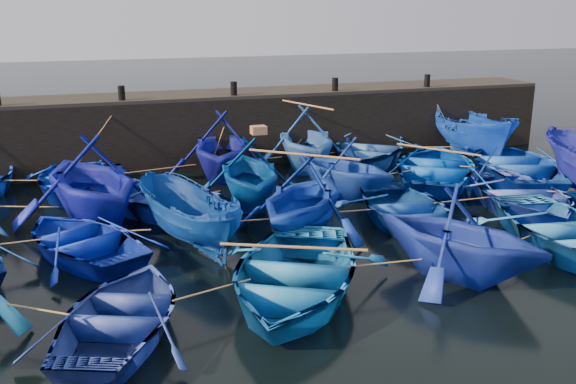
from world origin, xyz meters
name	(u,v)px	position (x,y,z in m)	size (l,w,h in m)	color
ground	(329,255)	(0.00, 0.00, 0.00)	(120.00, 120.00, 0.00)	black
quay_wall	(229,128)	(0.00, 10.50, 1.25)	(26.00, 2.50, 2.50)	black
quay_top	(228,94)	(0.00, 10.50, 2.56)	(26.00, 2.50, 0.12)	black
bollard_1	(122,93)	(-4.00, 9.60, 2.87)	(0.24, 0.24, 0.50)	black
bollard_2	(234,88)	(0.00, 9.60, 2.87)	(0.24, 0.24, 0.50)	black
bollard_3	(335,84)	(4.00, 9.60, 2.87)	(0.24, 0.24, 0.50)	black
bollard_4	(427,81)	(8.00, 9.60, 2.87)	(0.24, 0.24, 0.50)	black
boat_1	(74,179)	(-5.80, 7.27, 0.51)	(3.49, 4.88, 1.01)	#072CD4
boat_2	(221,145)	(-0.91, 7.85, 1.17)	(3.84, 4.45, 2.34)	#0F168E
boat_3	(305,138)	(2.23, 8.02, 1.18)	(3.88, 4.50, 2.37)	blue
boat_4	(369,148)	(4.88, 8.28, 0.58)	(4.01, 5.60, 1.16)	navy
boat_5	(473,134)	(9.00, 7.58, 0.99)	(1.93, 5.13, 1.99)	blue
boat_7	(91,178)	(-5.31, 4.25, 1.29)	(4.21, 4.88, 2.57)	#0E1694
boat_8	(166,198)	(-3.31, 4.31, 0.51)	(3.50, 4.89, 1.01)	#1E3AA9
boat_9	(249,171)	(-0.81, 4.41, 1.09)	(3.57, 4.14, 2.18)	navy
boat_10	(344,166)	(2.26, 4.45, 0.97)	(3.19, 3.70, 1.95)	#143EAF
boat_11	(437,167)	(5.78, 4.84, 0.58)	(4.00, 5.59, 1.16)	#003493
boat_12	(516,165)	(8.49, 4.24, 0.60)	(4.13, 5.77, 1.20)	#0C40B3
boat_14	(83,239)	(-5.64, 1.74, 0.44)	(3.04, 4.25, 0.88)	#071D9F
boat_15	(187,217)	(-3.13, 1.62, 0.78)	(1.53, 4.05, 1.57)	navy
boat_16	(303,196)	(-0.15, 1.51, 1.07)	(3.52, 4.08, 2.15)	#08299A
boat_17	(405,209)	(2.78, 1.40, 0.47)	(3.27, 4.57, 0.95)	navy
boat_18	(521,195)	(6.53, 1.39, 0.52)	(3.59, 5.02, 1.04)	blue
boat_21	(123,314)	(-5.01, -2.46, 0.43)	(2.96, 4.13, 0.86)	navy
boat_22	(293,274)	(-1.59, -1.97, 0.55)	(3.81, 5.32, 1.10)	#0E589B
boat_23	(460,233)	(2.20, -2.11, 1.04)	(3.42, 3.96, 2.09)	#132C9F
boat_24	(566,230)	(5.59, -1.54, 0.54)	(3.73, 5.22, 1.08)	#175EAB
wooden_crate	(259,130)	(-0.51, 4.41, 2.30)	(0.43, 0.36, 0.24)	#8C5F3D
mooring_ropes	(271,171)	(0.03, 5.03, 0.88)	(18.05, 12.00, 2.10)	tan
loose_oars	(341,154)	(1.57, 3.10, 1.72)	(9.62, 12.07, 1.32)	#99724C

